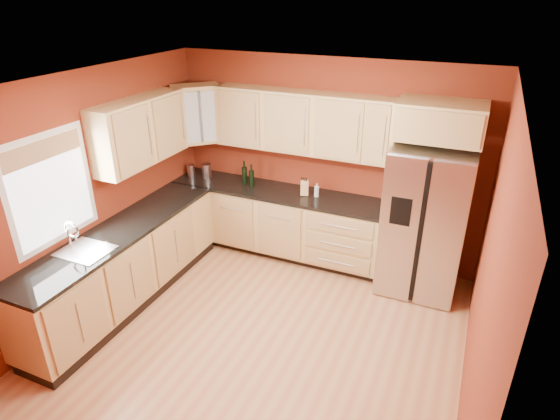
% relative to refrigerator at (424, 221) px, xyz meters
% --- Properties ---
extents(floor, '(4.00, 4.00, 0.00)m').
position_rel_refrigerator_xyz_m(floor, '(-1.35, -1.62, -0.89)').
color(floor, '#B06A44').
rests_on(floor, ground).
extents(ceiling, '(4.00, 4.00, 0.00)m').
position_rel_refrigerator_xyz_m(ceiling, '(-1.35, -1.62, 1.71)').
color(ceiling, silver).
rests_on(ceiling, wall_back).
extents(wall_back, '(4.00, 0.04, 2.60)m').
position_rel_refrigerator_xyz_m(wall_back, '(-1.35, 0.38, 0.41)').
color(wall_back, maroon).
rests_on(wall_back, floor).
extents(wall_front, '(4.00, 0.04, 2.60)m').
position_rel_refrigerator_xyz_m(wall_front, '(-1.35, -3.62, 0.41)').
color(wall_front, maroon).
rests_on(wall_front, floor).
extents(wall_left, '(0.04, 4.00, 2.60)m').
position_rel_refrigerator_xyz_m(wall_left, '(-3.35, -1.62, 0.41)').
color(wall_left, maroon).
rests_on(wall_left, floor).
extents(wall_right, '(0.04, 4.00, 2.60)m').
position_rel_refrigerator_xyz_m(wall_right, '(0.65, -1.62, 0.41)').
color(wall_right, maroon).
rests_on(wall_right, floor).
extents(base_cabinets_back, '(2.90, 0.60, 0.88)m').
position_rel_refrigerator_xyz_m(base_cabinets_back, '(-1.90, 0.07, -0.45)').
color(base_cabinets_back, tan).
rests_on(base_cabinets_back, floor).
extents(base_cabinets_left, '(0.60, 2.80, 0.88)m').
position_rel_refrigerator_xyz_m(base_cabinets_left, '(-3.05, -1.62, -0.45)').
color(base_cabinets_left, tan).
rests_on(base_cabinets_left, floor).
extents(countertop_back, '(2.90, 0.62, 0.04)m').
position_rel_refrigerator_xyz_m(countertop_back, '(-1.90, 0.06, 0.01)').
color(countertop_back, black).
rests_on(countertop_back, base_cabinets_back).
extents(countertop_left, '(0.62, 2.80, 0.04)m').
position_rel_refrigerator_xyz_m(countertop_left, '(-3.04, -1.62, 0.01)').
color(countertop_left, black).
rests_on(countertop_left, base_cabinets_left).
extents(upper_cabinets_back, '(2.30, 0.33, 0.75)m').
position_rel_refrigerator_xyz_m(upper_cabinets_back, '(-1.60, 0.21, 0.94)').
color(upper_cabinets_back, tan).
rests_on(upper_cabinets_back, wall_back).
extents(upper_cabinets_left, '(0.33, 1.35, 0.75)m').
position_rel_refrigerator_xyz_m(upper_cabinets_left, '(-3.19, -0.90, 0.94)').
color(upper_cabinets_left, tan).
rests_on(upper_cabinets_left, wall_left).
extents(corner_upper_cabinet, '(0.67, 0.67, 0.75)m').
position_rel_refrigerator_xyz_m(corner_upper_cabinet, '(-3.02, 0.04, 0.94)').
color(corner_upper_cabinet, tan).
rests_on(corner_upper_cabinet, wall_back).
extents(over_fridge_cabinet, '(0.92, 0.60, 0.40)m').
position_rel_refrigerator_xyz_m(over_fridge_cabinet, '(0.00, 0.07, 1.16)').
color(over_fridge_cabinet, tan).
rests_on(over_fridge_cabinet, wall_back).
extents(refrigerator, '(0.90, 0.75, 1.78)m').
position_rel_refrigerator_xyz_m(refrigerator, '(0.00, 0.00, 0.00)').
color(refrigerator, silver).
rests_on(refrigerator, floor).
extents(window, '(0.03, 0.90, 1.00)m').
position_rel_refrigerator_xyz_m(window, '(-3.33, -2.12, 0.66)').
color(window, white).
rests_on(window, wall_left).
extents(sink_faucet, '(0.50, 0.42, 0.30)m').
position_rel_refrigerator_xyz_m(sink_faucet, '(-3.04, -2.12, 0.18)').
color(sink_faucet, silver).
rests_on(sink_faucet, countertop_left).
extents(canister_left, '(0.16, 0.16, 0.20)m').
position_rel_refrigerator_xyz_m(canister_left, '(-2.97, 0.09, 0.13)').
color(canister_left, silver).
rests_on(canister_left, countertop_back).
extents(canister_right, '(0.13, 0.13, 0.17)m').
position_rel_refrigerator_xyz_m(canister_right, '(-3.20, 0.05, 0.12)').
color(canister_right, silver).
rests_on(canister_right, countertop_back).
extents(wine_bottle_a, '(0.08, 0.08, 0.32)m').
position_rel_refrigerator_xyz_m(wine_bottle_a, '(-2.39, 0.11, 0.19)').
color(wine_bottle_a, black).
rests_on(wine_bottle_a, countertop_back).
extents(wine_bottle_b, '(0.09, 0.09, 0.31)m').
position_rel_refrigerator_xyz_m(wine_bottle_b, '(-2.26, 0.06, 0.18)').
color(wine_bottle_b, black).
rests_on(wine_bottle_b, countertop_back).
extents(knife_block, '(0.12, 0.12, 0.20)m').
position_rel_refrigerator_xyz_m(knife_block, '(-1.52, 0.08, 0.13)').
color(knife_block, tan).
rests_on(knife_block, countertop_back).
extents(soap_dispenser, '(0.07, 0.07, 0.18)m').
position_rel_refrigerator_xyz_m(soap_dispenser, '(-1.36, 0.09, 0.12)').
color(soap_dispenser, silver).
rests_on(soap_dispenser, countertop_back).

